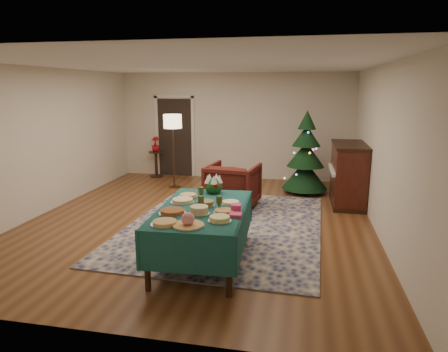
% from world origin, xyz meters
% --- Properties ---
extents(room_shell, '(7.00, 7.00, 7.00)m').
position_xyz_m(room_shell, '(0.00, 0.00, 1.35)').
color(room_shell, '#593319').
rests_on(room_shell, ground).
extents(doorway, '(1.08, 0.04, 2.16)m').
position_xyz_m(doorway, '(-1.60, 3.48, 1.10)').
color(doorway, black).
rests_on(doorway, ground).
extents(rug, '(3.35, 4.31, 0.02)m').
position_xyz_m(rug, '(0.50, -0.26, 0.01)').
color(rug, '#131B49').
rests_on(rug, ground).
extents(buffet_table, '(1.25, 2.02, 0.77)m').
position_xyz_m(buffet_table, '(0.49, -1.72, 0.61)').
color(buffet_table, black).
rests_on(buffet_table, ground).
extents(platter_0, '(0.33, 0.33, 0.05)m').
position_xyz_m(platter_0, '(0.23, -2.47, 0.79)').
color(platter_0, silver).
rests_on(platter_0, buffet_table).
extents(platter_1, '(0.38, 0.38, 0.17)m').
position_xyz_m(platter_1, '(0.51, -2.46, 0.83)').
color(platter_1, silver).
rests_on(platter_1, buffet_table).
extents(platter_2, '(0.29, 0.29, 0.06)m').
position_xyz_m(platter_2, '(0.83, -2.22, 0.80)').
color(platter_2, silver).
rests_on(platter_2, buffet_table).
extents(platter_3, '(0.35, 0.35, 0.05)m').
position_xyz_m(platter_3, '(0.18, -2.04, 0.79)').
color(platter_3, silver).
rests_on(platter_3, buffet_table).
extents(platter_4, '(0.27, 0.27, 0.10)m').
position_xyz_m(platter_4, '(0.52, -2.00, 0.82)').
color(platter_4, silver).
rests_on(platter_4, buffet_table).
extents(platter_5, '(0.28, 0.28, 0.04)m').
position_xyz_m(platter_5, '(0.82, -1.89, 0.79)').
color(platter_5, silver).
rests_on(platter_5, buffet_table).
extents(platter_6, '(0.34, 0.34, 0.05)m').
position_xyz_m(platter_6, '(0.16, -1.54, 0.79)').
color(platter_6, silver).
rests_on(platter_6, buffet_table).
extents(platter_7, '(0.27, 0.27, 0.07)m').
position_xyz_m(platter_7, '(0.51, -1.64, 0.80)').
color(platter_7, silver).
rests_on(platter_7, buffet_table).
extents(platter_8, '(0.27, 0.27, 0.04)m').
position_xyz_m(platter_8, '(0.83, -1.49, 0.79)').
color(platter_8, silver).
rests_on(platter_8, buffet_table).
extents(platter_9, '(0.28, 0.28, 0.04)m').
position_xyz_m(platter_9, '(0.15, -1.24, 0.79)').
color(platter_9, silver).
rests_on(platter_9, buffet_table).
extents(goblet_0, '(0.08, 0.08, 0.18)m').
position_xyz_m(goblet_0, '(0.37, -1.33, 0.86)').
color(goblet_0, '#2D471E').
rests_on(goblet_0, buffet_table).
extents(goblet_1, '(0.08, 0.08, 0.18)m').
position_xyz_m(goblet_1, '(0.72, -1.75, 0.86)').
color(goblet_1, '#2D471E').
rests_on(goblet_1, buffet_table).
extents(goblet_2, '(0.08, 0.08, 0.18)m').
position_xyz_m(goblet_2, '(0.49, -1.79, 0.86)').
color(goblet_2, '#2D471E').
rests_on(goblet_2, buffet_table).
extents(napkin_stack, '(0.16, 0.16, 0.04)m').
position_xyz_m(napkin_stack, '(0.98, -2.00, 0.79)').
color(napkin_stack, '#DA3C66').
rests_on(napkin_stack, buffet_table).
extents(gift_box, '(0.13, 0.13, 0.10)m').
position_xyz_m(gift_box, '(0.96, -1.82, 0.82)').
color(gift_box, '#DB3D82').
rests_on(gift_box, buffet_table).
extents(centerpiece, '(0.28, 0.28, 0.32)m').
position_xyz_m(centerpiece, '(0.46, -0.95, 0.90)').
color(centerpiece, '#1E4C1E').
rests_on(centerpiece, buffet_table).
extents(armchair, '(1.06, 1.01, 0.97)m').
position_xyz_m(armchair, '(0.44, 0.87, 0.48)').
color(armchair, '#44140E').
rests_on(armchair, ground).
extents(floor_lamp, '(0.42, 0.42, 1.73)m').
position_xyz_m(floor_lamp, '(-1.20, 2.12, 1.47)').
color(floor_lamp, '#A57F3F').
rests_on(floor_lamp, ground).
extents(side_table, '(0.38, 0.38, 0.68)m').
position_xyz_m(side_table, '(-2.05, 3.20, 0.33)').
color(side_table, black).
rests_on(side_table, ground).
extents(potted_plant, '(0.22, 0.40, 0.22)m').
position_xyz_m(potted_plant, '(-2.05, 3.20, 0.79)').
color(potted_plant, '#A20B17').
rests_on(potted_plant, side_table).
extents(christmas_tree, '(1.26, 1.26, 1.85)m').
position_xyz_m(christmas_tree, '(1.83, 2.33, 0.83)').
color(christmas_tree, black).
rests_on(christmas_tree, ground).
extents(piano, '(0.69, 1.44, 1.24)m').
position_xyz_m(piano, '(2.68, 1.57, 0.60)').
color(piano, black).
rests_on(piano, ground).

